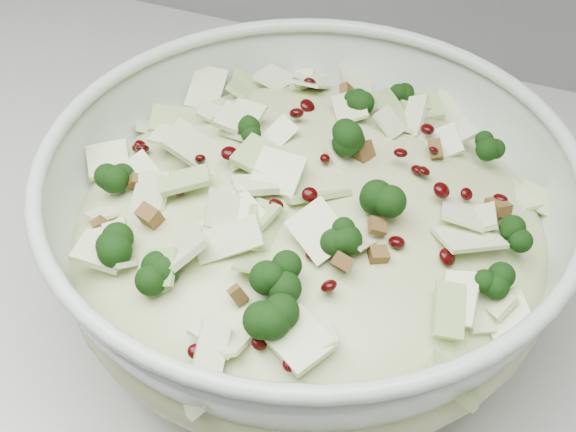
% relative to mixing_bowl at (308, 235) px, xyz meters
% --- Properties ---
extents(mixing_bowl, '(0.45, 0.45, 0.15)m').
position_rel_mixing_bowl_xyz_m(mixing_bowl, '(0.00, 0.00, 0.00)').
color(mixing_bowl, '#B9CBB9').
rests_on(mixing_bowl, counter).
extents(salad, '(0.45, 0.45, 0.15)m').
position_rel_mixing_bowl_xyz_m(salad, '(0.00, -0.00, 0.02)').
color(salad, beige).
rests_on(salad, mixing_bowl).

